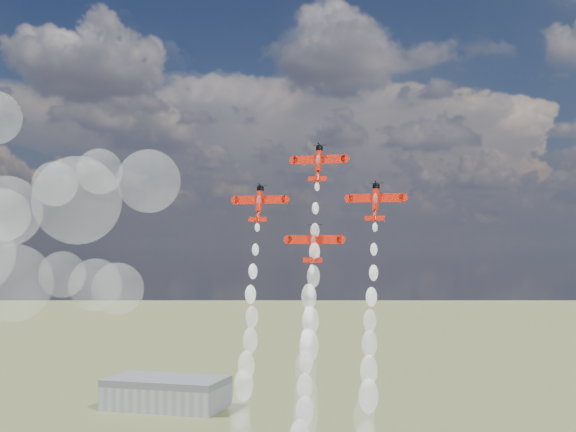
# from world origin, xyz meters

# --- Properties ---
(hangar) EXTENTS (50.00, 28.00, 13.00)m
(hangar) POSITION_xyz_m (-120.00, 180.00, 6.50)
(hangar) COLOR gray
(hangar) RESTS_ON ground
(plane_lead) EXTENTS (11.05, 4.12, 7.77)m
(plane_lead) POSITION_xyz_m (-13.04, 22.03, 87.39)
(plane_lead) COLOR red
(plane_lead) RESTS_ON ground
(plane_left) EXTENTS (11.05, 4.12, 7.77)m
(plane_left) POSITION_xyz_m (-25.28, 19.97, 79.08)
(plane_left) COLOR red
(plane_left) RESTS_ON ground
(plane_right) EXTENTS (11.05, 4.12, 7.77)m
(plane_right) POSITION_xyz_m (-0.80, 19.97, 79.08)
(plane_right) COLOR red
(plane_right) RESTS_ON ground
(plane_slot) EXTENTS (11.05, 4.12, 7.77)m
(plane_slot) POSITION_xyz_m (-13.04, 17.91, 70.76)
(plane_slot) COLOR red
(plane_slot) RESTS_ON ground
(smoke_trail_lead) EXTENTS (5.57, 15.27, 52.22)m
(smoke_trail_lead) POSITION_xyz_m (-12.82, 11.04, 43.54)
(smoke_trail_lead) COLOR white
(smoke_trail_lead) RESTS_ON plane_lead
(smoke_trail_left) EXTENTS (5.69, 14.75, 52.29)m
(smoke_trail_left) POSITION_xyz_m (-25.35, 9.17, 35.11)
(smoke_trail_left) COLOR white
(smoke_trail_left) RESTS_ON plane_left
(drifted_smoke_cloud) EXTENTS (60.74, 33.47, 53.34)m
(drifted_smoke_cloud) POSITION_xyz_m (-82.72, 28.61, 73.95)
(drifted_smoke_cloud) COLOR white
(drifted_smoke_cloud) RESTS_ON ground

